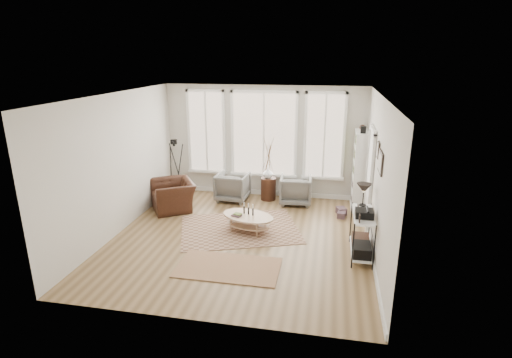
% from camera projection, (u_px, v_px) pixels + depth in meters
% --- Properties ---
extents(room, '(5.50, 5.54, 2.90)m').
position_uv_depth(room, '(242.00, 171.00, 7.85)').
color(room, olive).
rests_on(room, ground).
extents(bay_window, '(4.14, 0.12, 2.24)m').
position_uv_depth(bay_window, '(264.00, 136.00, 10.32)').
color(bay_window, tan).
rests_on(bay_window, ground).
extents(door, '(0.09, 1.06, 2.22)m').
position_uv_depth(door, '(369.00, 177.00, 8.54)').
color(door, silver).
rests_on(door, ground).
extents(bookcase, '(0.31, 0.85, 2.06)m').
position_uv_depth(bookcase, '(360.00, 170.00, 9.62)').
color(bookcase, white).
rests_on(bookcase, ground).
extents(low_shelf, '(0.38, 1.08, 1.30)m').
position_uv_depth(low_shelf, '(362.00, 230.00, 7.40)').
color(low_shelf, white).
rests_on(low_shelf, ground).
extents(wall_art, '(0.04, 0.88, 0.44)m').
position_uv_depth(wall_art, '(380.00, 159.00, 6.98)').
color(wall_art, black).
rests_on(wall_art, ground).
extents(rug_main, '(2.97, 2.60, 0.01)m').
position_uv_depth(rug_main, '(240.00, 229.00, 8.67)').
color(rug_main, brown).
rests_on(rug_main, ground).
extents(rug_runner, '(1.82, 1.01, 0.01)m').
position_uv_depth(rug_runner, '(228.00, 267.00, 7.08)').
color(rug_runner, brown).
rests_on(rug_runner, ground).
extents(coffee_table, '(1.32, 1.06, 0.53)m').
position_uv_depth(coffee_table, '(248.00, 219.00, 8.48)').
color(coffee_table, tan).
rests_on(coffee_table, ground).
extents(armchair_left, '(0.83, 0.85, 0.73)m').
position_uv_depth(armchair_left, '(233.00, 187.00, 10.30)').
color(armchair_left, slate).
rests_on(armchair_left, ground).
extents(armchair_right, '(0.82, 0.84, 0.72)m').
position_uv_depth(armchair_right, '(296.00, 190.00, 10.06)').
color(armchair_right, slate).
rests_on(armchair_right, ground).
extents(side_table, '(0.39, 0.39, 1.64)m').
position_uv_depth(side_table, '(269.00, 170.00, 10.21)').
color(side_table, '#371C12').
rests_on(side_table, ground).
extents(vase, '(0.30, 0.30, 0.27)m').
position_uv_depth(vase, '(268.00, 173.00, 10.23)').
color(vase, silver).
rests_on(vase, side_table).
extents(accent_chair, '(1.42, 1.38, 0.70)m').
position_uv_depth(accent_chair, '(173.00, 195.00, 9.71)').
color(accent_chair, '#371C12').
rests_on(accent_chair, ground).
extents(tripod_camera, '(0.55, 0.55, 1.57)m').
position_uv_depth(tripod_camera, '(176.00, 172.00, 10.33)').
color(tripod_camera, black).
rests_on(tripod_camera, ground).
extents(book_stack_near, '(0.28, 0.31, 0.16)m').
position_uv_depth(book_stack_near, '(341.00, 211.00, 9.45)').
color(book_stack_near, brown).
rests_on(book_stack_near, ground).
extents(book_stack_far, '(0.21, 0.24, 0.14)m').
position_uv_depth(book_stack_far, '(341.00, 215.00, 9.25)').
color(book_stack_far, brown).
rests_on(book_stack_far, ground).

